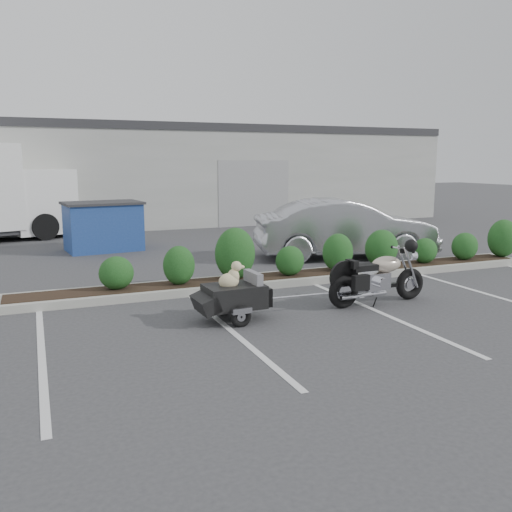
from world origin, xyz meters
name	(u,v)px	position (x,y,z in m)	size (l,w,h in m)	color
ground	(302,311)	(0.00, 0.00, 0.00)	(90.00, 90.00, 0.00)	#38383A
planter_kerb	(297,278)	(1.00, 2.20, 0.07)	(12.00, 1.00, 0.15)	#9E9E93
building	(131,174)	(0.00, 17.00, 2.00)	(26.00, 10.00, 4.00)	#9EA099
motorcycle	(378,278)	(1.51, -0.06, 0.48)	(2.08, 0.70, 1.19)	black
pet_trailer	(233,295)	(-1.27, -0.04, 0.42)	(1.66, 0.92, 0.99)	black
sedan	(345,229)	(3.49, 4.33, 0.78)	(1.66, 4.75, 1.57)	#A9AAB0
dumpster	(103,226)	(-2.34, 8.02, 0.72)	(2.30, 1.71, 1.41)	navy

